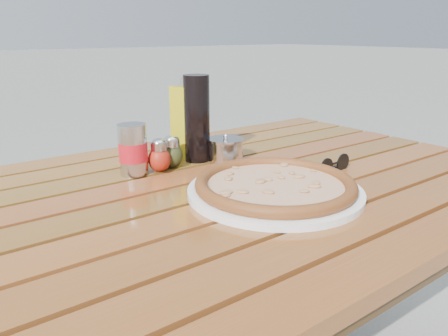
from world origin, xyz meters
TOP-DOWN VIEW (x-y plane):
  - table at (0.00, -0.00)m, footprint 1.40×0.90m
  - plate at (0.03, -0.11)m, footprint 0.44×0.44m
  - pizza at (0.03, -0.11)m, footprint 0.45×0.45m
  - pepper_shaker at (-0.08, 0.17)m, footprint 0.06×0.06m
  - oregano_shaker at (-0.04, 0.18)m, footprint 0.07×0.07m
  - dark_bottle at (0.04, 0.19)m, footprint 0.07×0.07m
  - soda_can at (-0.14, 0.19)m, footprint 0.07×0.07m
  - olive_oil_cruet at (0.03, 0.23)m, footprint 0.07×0.07m
  - parmesan_tin at (0.10, 0.15)m, footprint 0.13×0.13m
  - sunglasses at (0.25, -0.08)m, footprint 0.11×0.03m

SIDE VIEW (x-z plane):
  - table at x=0.00m, z-range 0.30..1.05m
  - plate at x=0.03m, z-range 0.75..0.76m
  - sunglasses at x=0.25m, z-range 0.74..0.79m
  - pizza at x=0.03m, z-range 0.76..0.79m
  - parmesan_tin at x=0.10m, z-range 0.74..0.82m
  - pepper_shaker at x=-0.08m, z-range 0.75..0.83m
  - oregano_shaker at x=-0.04m, z-range 0.75..0.83m
  - soda_can at x=-0.14m, z-range 0.75..0.87m
  - olive_oil_cruet at x=0.03m, z-range 0.74..0.95m
  - dark_bottle at x=0.04m, z-range 0.75..0.97m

